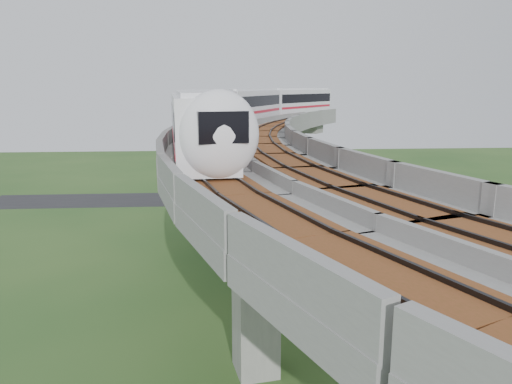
% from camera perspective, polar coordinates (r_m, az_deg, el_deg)
% --- Properties ---
extents(ground, '(160.00, 160.00, 0.00)m').
position_cam_1_polar(ground, '(36.43, -2.69, -11.15)').
color(ground, '#274E1F').
rests_on(ground, ground).
extents(dirt_lot, '(18.00, 26.00, 0.04)m').
position_cam_1_polar(dirt_lot, '(37.60, 19.68, -11.08)').
color(dirt_lot, gray).
rests_on(dirt_lot, ground).
extents(asphalt_road, '(60.00, 8.00, 0.03)m').
position_cam_1_polar(asphalt_road, '(65.09, -3.40, -0.72)').
color(asphalt_road, '#232326').
rests_on(asphalt_road, ground).
extents(viaduct, '(19.58, 73.98, 11.40)m').
position_cam_1_polar(viaduct, '(34.22, 3.61, 3.13)').
color(viaduct, '#99968E').
rests_on(viaduct, ground).
extents(metro_train, '(20.25, 59.13, 3.64)m').
position_cam_1_polar(metro_train, '(49.24, -0.47, 9.66)').
color(metro_train, silver).
rests_on(metro_train, ground).
extents(fence, '(3.87, 38.73, 1.50)m').
position_cam_1_polar(fence, '(37.63, 12.52, -9.42)').
color(fence, '#2D382D').
rests_on(fence, ground).
extents(tree_0, '(1.97, 1.97, 2.55)m').
position_cam_1_polar(tree_0, '(60.21, 8.68, -0.23)').
color(tree_0, '#382314').
rests_on(tree_0, ground).
extents(tree_1, '(2.49, 2.49, 3.06)m').
position_cam_1_polar(tree_1, '(50.70, 7.08, -2.16)').
color(tree_1, '#382314').
rests_on(tree_1, ground).
extents(tree_2, '(1.91, 1.91, 3.00)m').
position_cam_1_polar(tree_2, '(38.40, 6.66, -6.52)').
color(tree_2, '#382314').
rests_on(tree_2, ground).
extents(tree_3, '(2.62, 2.62, 3.02)m').
position_cam_1_polar(tree_3, '(30.89, 9.97, -11.87)').
color(tree_3, '#382314').
rests_on(tree_3, ground).
extents(car_white, '(2.53, 4.05, 1.29)m').
position_cam_1_polar(car_white, '(29.70, 20.09, -16.10)').
color(car_white, silver).
rests_on(car_white, dirt_lot).
extents(car_dark, '(3.87, 2.16, 1.06)m').
position_cam_1_polar(car_dark, '(43.45, 10.86, -6.66)').
color(car_dark, black).
rests_on(car_dark, dirt_lot).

